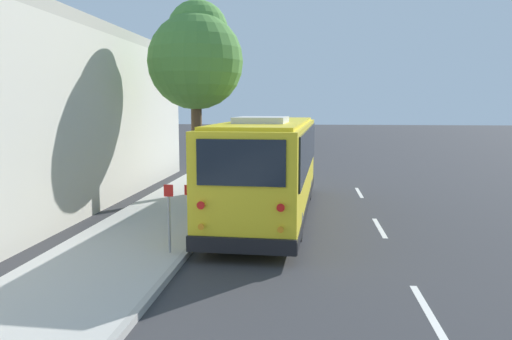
% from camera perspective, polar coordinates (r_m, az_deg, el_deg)
% --- Properties ---
extents(ground_plane, '(160.00, 160.00, 0.00)m').
position_cam_1_polar(ground_plane, '(15.24, 0.87, -6.19)').
color(ground_plane, '#333335').
extents(sidewalk_slab, '(80.00, 3.21, 0.15)m').
position_cam_1_polar(sidewalk_slab, '(15.83, -10.83, -5.53)').
color(sidewalk_slab, '#B2AFA8').
rests_on(sidewalk_slab, ground).
extents(curb_strip, '(80.00, 0.14, 0.15)m').
position_cam_1_polar(curb_strip, '(15.43, -4.84, -5.76)').
color(curb_strip, '#9D9A94').
rests_on(curb_strip, ground).
extents(shuttle_bus, '(10.62, 2.98, 3.26)m').
position_cam_1_polar(shuttle_bus, '(16.04, 1.54, 0.83)').
color(shuttle_bus, yellow).
rests_on(shuttle_bus, ground).
extents(parked_sedan_white, '(4.49, 1.77, 1.32)m').
position_cam_1_polar(parked_sedan_white, '(26.98, 2.14, 1.08)').
color(parked_sedan_white, silver).
rests_on(parked_sedan_white, ground).
extents(parked_sedan_silver, '(4.71, 1.95, 1.26)m').
position_cam_1_polar(parked_sedan_silver, '(33.94, 3.24, 2.31)').
color(parked_sedan_silver, '#A8AAAF').
rests_on(parked_sedan_silver, ground).
extents(parked_sedan_gray, '(4.26, 1.96, 1.31)m').
position_cam_1_polar(parked_sedan_gray, '(40.02, 3.34, 3.12)').
color(parked_sedan_gray, slate).
rests_on(parked_sedan_gray, ground).
extents(parked_sedan_black, '(4.31, 1.89, 1.29)m').
position_cam_1_polar(parked_sedan_black, '(47.06, 3.68, 3.73)').
color(parked_sedan_black, black).
rests_on(parked_sedan_black, ground).
extents(parked_sedan_maroon, '(4.65, 1.81, 1.32)m').
position_cam_1_polar(parked_sedan_maroon, '(53.51, 4.26, 4.19)').
color(parked_sedan_maroon, maroon).
rests_on(parked_sedan_maroon, ground).
extents(street_tree, '(3.62, 3.62, 7.43)m').
position_cam_1_polar(street_tree, '(19.55, -6.86, 12.82)').
color(street_tree, brown).
rests_on(street_tree, sidewalk_slab).
extents(sign_post_near, '(0.06, 0.22, 1.61)m').
position_cam_1_polar(sign_post_near, '(11.84, -9.90, -5.39)').
color(sign_post_near, gray).
rests_on(sign_post_near, sidewalk_slab).
extents(sign_post_far, '(0.06, 0.22, 1.30)m').
position_cam_1_polar(sign_post_far, '(13.69, -7.69, -4.29)').
color(sign_post_far, gray).
rests_on(sign_post_far, sidewalk_slab).
extents(lane_stripe_behind, '(2.40, 0.14, 0.01)m').
position_cam_1_polar(lane_stripe_behind, '(9.59, 18.97, -14.91)').
color(lane_stripe_behind, silver).
rests_on(lane_stripe_behind, ground).
extents(lane_stripe_mid, '(2.40, 0.14, 0.01)m').
position_cam_1_polar(lane_stripe_mid, '(15.22, 13.93, -6.42)').
color(lane_stripe_mid, silver).
rests_on(lane_stripe_mid, ground).
extents(lane_stripe_ahead, '(2.40, 0.14, 0.01)m').
position_cam_1_polar(lane_stripe_ahead, '(21.06, 11.70, -2.54)').
color(lane_stripe_ahead, silver).
rests_on(lane_stripe_ahead, ground).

